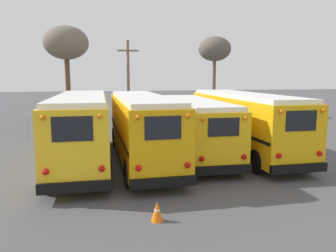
{
  "coord_description": "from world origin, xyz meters",
  "views": [
    {
      "loc": [
        -3.35,
        -16.06,
        4.22
      ],
      "look_at": [
        0.0,
        0.37,
        1.66
      ],
      "focal_mm": 35.0,
      "sensor_mm": 36.0,
      "label": 1
    }
  ],
  "objects_px": {
    "school_bus_2": "(194,125)",
    "utility_pole": "(128,81)",
    "bare_tree_1": "(66,44)",
    "school_bus_1": "(141,125)",
    "traffic_cone": "(157,211)",
    "school_bus_0": "(82,127)",
    "bare_tree_0": "(215,50)",
    "school_bus_3": "(242,120)"
  },
  "relations": [
    {
      "from": "school_bus_0",
      "to": "bare_tree_1",
      "type": "relative_size",
      "value": 1.23
    },
    {
      "from": "school_bus_3",
      "to": "traffic_cone",
      "type": "xyz_separation_m",
      "value": [
        -6.15,
        -7.88,
        -1.49
      ]
    },
    {
      "from": "utility_pole",
      "to": "bare_tree_1",
      "type": "xyz_separation_m",
      "value": [
        -5.2,
        1.24,
        3.14
      ]
    },
    {
      "from": "bare_tree_0",
      "to": "school_bus_2",
      "type": "bearing_deg",
      "value": -112.67
    },
    {
      "from": "school_bus_2",
      "to": "school_bus_3",
      "type": "height_order",
      "value": "school_bus_3"
    },
    {
      "from": "utility_pole",
      "to": "school_bus_3",
      "type": "bearing_deg",
      "value": -66.31
    },
    {
      "from": "school_bus_1",
      "to": "traffic_cone",
      "type": "xyz_separation_m",
      "value": [
        -0.41,
        -7.08,
        -1.49
      ]
    },
    {
      "from": "school_bus_2",
      "to": "utility_pole",
      "type": "height_order",
      "value": "utility_pole"
    },
    {
      "from": "school_bus_2",
      "to": "school_bus_3",
      "type": "distance_m",
      "value": 2.88
    },
    {
      "from": "school_bus_1",
      "to": "traffic_cone",
      "type": "distance_m",
      "value": 7.25
    },
    {
      "from": "school_bus_3",
      "to": "utility_pole",
      "type": "distance_m",
      "value": 13.34
    },
    {
      "from": "school_bus_1",
      "to": "bare_tree_0",
      "type": "xyz_separation_m",
      "value": [
        9.98,
        17.61,
        5.19
      ]
    },
    {
      "from": "school_bus_2",
      "to": "bare_tree_1",
      "type": "height_order",
      "value": "bare_tree_1"
    },
    {
      "from": "school_bus_0",
      "to": "school_bus_3",
      "type": "relative_size",
      "value": 0.96
    },
    {
      "from": "bare_tree_1",
      "to": "bare_tree_0",
      "type": "bearing_deg",
      "value": 13.38
    },
    {
      "from": "school_bus_1",
      "to": "bare_tree_1",
      "type": "distance_m",
      "value": 15.77
    },
    {
      "from": "school_bus_0",
      "to": "bare_tree_0",
      "type": "height_order",
      "value": "bare_tree_0"
    },
    {
      "from": "utility_pole",
      "to": "bare_tree_1",
      "type": "bearing_deg",
      "value": 166.62
    },
    {
      "from": "school_bus_0",
      "to": "traffic_cone",
      "type": "distance_m",
      "value": 7.67
    },
    {
      "from": "school_bus_2",
      "to": "bare_tree_1",
      "type": "relative_size",
      "value": 1.12
    },
    {
      "from": "utility_pole",
      "to": "bare_tree_0",
      "type": "distance_m",
      "value": 11.11
    },
    {
      "from": "bare_tree_1",
      "to": "school_bus_0",
      "type": "bearing_deg",
      "value": -82.38
    },
    {
      "from": "school_bus_1",
      "to": "traffic_cone",
      "type": "bearing_deg",
      "value": -93.3
    },
    {
      "from": "school_bus_2",
      "to": "utility_pole",
      "type": "distance_m",
      "value": 12.72
    },
    {
      "from": "school_bus_2",
      "to": "school_bus_3",
      "type": "bearing_deg",
      "value": 4.19
    },
    {
      "from": "school_bus_3",
      "to": "school_bus_1",
      "type": "bearing_deg",
      "value": -172.11
    },
    {
      "from": "bare_tree_0",
      "to": "traffic_cone",
      "type": "distance_m",
      "value": 27.61
    },
    {
      "from": "school_bus_0",
      "to": "utility_pole",
      "type": "distance_m",
      "value": 13.42
    },
    {
      "from": "school_bus_0",
      "to": "school_bus_1",
      "type": "height_order",
      "value": "school_bus_0"
    },
    {
      "from": "school_bus_0",
      "to": "utility_pole",
      "type": "bearing_deg",
      "value": 75.53
    },
    {
      "from": "school_bus_3",
      "to": "utility_pole",
      "type": "height_order",
      "value": "utility_pole"
    },
    {
      "from": "bare_tree_1",
      "to": "traffic_cone",
      "type": "relative_size",
      "value": 14.07
    },
    {
      "from": "school_bus_1",
      "to": "utility_pole",
      "type": "xyz_separation_m",
      "value": [
        0.44,
        12.87,
        2.05
      ]
    },
    {
      "from": "school_bus_1",
      "to": "school_bus_0",
      "type": "bearing_deg",
      "value": 179.56
    },
    {
      "from": "bare_tree_0",
      "to": "bare_tree_1",
      "type": "bearing_deg",
      "value": -166.62
    },
    {
      "from": "school_bus_0",
      "to": "school_bus_1",
      "type": "relative_size",
      "value": 0.98
    },
    {
      "from": "school_bus_3",
      "to": "traffic_cone",
      "type": "bearing_deg",
      "value": -127.99
    },
    {
      "from": "traffic_cone",
      "to": "bare_tree_1",
      "type": "bearing_deg",
      "value": 101.6
    },
    {
      "from": "school_bus_3",
      "to": "bare_tree_0",
      "type": "xyz_separation_m",
      "value": [
        4.24,
        16.82,
        5.19
      ]
    },
    {
      "from": "school_bus_3",
      "to": "bare_tree_1",
      "type": "distance_m",
      "value": 17.73
    },
    {
      "from": "school_bus_0",
      "to": "school_bus_3",
      "type": "distance_m",
      "value": 8.65
    },
    {
      "from": "school_bus_2",
      "to": "bare_tree_1",
      "type": "xyz_separation_m",
      "value": [
        -7.63,
        13.52,
        5.36
      ]
    }
  ]
}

